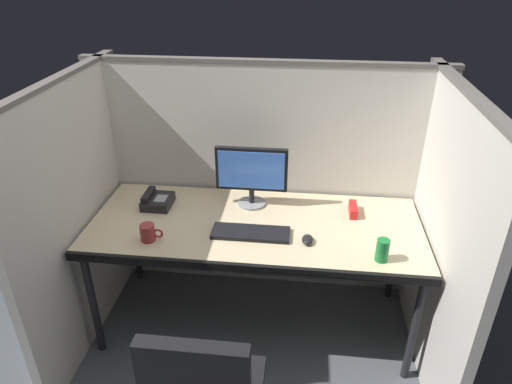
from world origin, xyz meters
The scene contains 12 objects.
ground_plane centered at (0.00, 0.00, 0.00)m, with size 8.00×8.00×0.00m, color #4C5156.
cubicle_partition_rear centered at (0.00, 0.74, 0.79)m, with size 2.21×0.06×1.57m.
cubicle_partition_left centered at (-0.99, 0.20, 0.79)m, with size 0.06×1.41×1.57m.
cubicle_partition_right centered at (0.99, 0.20, 0.79)m, with size 0.06×1.41×1.57m.
desk centered at (0.00, 0.29, 0.69)m, with size 1.90×0.80×0.74m.
monitor_center centered at (-0.05, 0.52, 0.96)m, with size 0.43×0.17×0.37m.
keyboard_main centered at (-0.01, 0.19, 0.75)m, with size 0.43×0.15×0.02m, color black.
computer_mouse centered at (0.30, 0.15, 0.76)m, with size 0.06×0.10×0.04m.
coffee_mug centered at (-0.55, 0.07, 0.79)m, with size 0.13×0.08×0.09m.
red_stapler centered at (0.57, 0.48, 0.77)m, with size 0.04×0.15×0.06m, color red.
soda_can centered at (0.68, 0.03, 0.80)m, with size 0.07×0.07×0.12m, color #197233.
desk_phone centered at (-0.62, 0.44, 0.77)m, with size 0.17×0.19×0.09m.
Camera 1 is at (0.26, -1.91, 2.15)m, focal length 32.08 mm.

